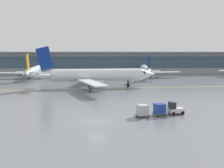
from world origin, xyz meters
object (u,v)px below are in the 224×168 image
gate_airplane_2 (146,70)px  cargo_dolly_trailing (143,110)px  baggage_tug (175,109)px  gate_airplane_1 (34,71)px  cargo_dolly_lead (160,109)px  taxiing_regional_jet (96,75)px

gate_airplane_2 → cargo_dolly_trailing: 58.13m
baggage_tug → cargo_dolly_trailing: size_ratio=1.18×
gate_airplane_1 → baggage_tug: bearing=-150.1°
cargo_dolly_lead → gate_airplane_2: bearing=68.8°
gate_airplane_1 → cargo_dolly_trailing: 64.29m
gate_airplane_1 → cargo_dolly_lead: 65.17m
gate_airplane_1 → gate_airplane_2: gate_airplane_2 is taller
gate_airplane_1 → gate_airplane_2: bearing=-92.7°
baggage_tug → cargo_dolly_trailing: bearing=180.0°
cargo_dolly_trailing → gate_airplane_2: bearing=66.1°
baggage_tug → cargo_dolly_trailing: (-5.59, -1.45, 0.16)m
gate_airplane_2 → baggage_tug: (-3.89, -55.87, -1.94)m
baggage_tug → gate_airplane_1: bearing=110.5°
cargo_dolly_trailing → taxiing_regional_jet: bearing=90.9°
gate_airplane_1 → cargo_dolly_lead: size_ratio=11.49×
gate_airplane_1 → gate_airplane_2: 41.87m
cargo_dolly_trailing → gate_airplane_1: bearing=105.7°
gate_airplane_2 → cargo_dolly_lead: size_ratio=11.73×
taxiing_regional_jet → cargo_dolly_lead: (11.52, -30.49, -2.41)m
gate_airplane_1 → cargo_dolly_trailing: gate_airplane_1 is taller
gate_airplane_1 → cargo_dolly_lead: gate_airplane_1 is taller
taxiing_regional_jet → baggage_tug: (14.21, -29.79, -2.57)m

